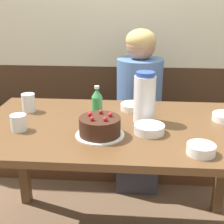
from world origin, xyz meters
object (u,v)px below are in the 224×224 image
at_px(bench_seat, 123,146).
at_px(glass_tumbler_short, 29,103).
at_px(soju_bottle, 97,103).
at_px(bowl_rice_small, 201,149).
at_px(birthday_cake, 100,127).
at_px(water_pitcher, 145,98).
at_px(bowl_soup_white, 133,107).
at_px(bowl_side_dish, 149,129).
at_px(person_teal_shirt, 139,115).
at_px(glass_shot_small, 19,123).

distance_m(bench_seat, glass_tumbler_short, 1.02).
relative_size(soju_bottle, bowl_rice_small, 1.50).
distance_m(birthday_cake, water_pitcher, 0.29).
distance_m(water_pitcher, soju_bottle, 0.25).
height_order(bowl_soup_white, bowl_rice_small, bowl_rice_small).
relative_size(bowl_soup_white, bowl_side_dish, 0.98).
bearing_deg(person_teal_shirt, glass_tumbler_short, -51.01).
bearing_deg(bowl_side_dish, soju_bottle, 146.47).
xyz_separation_m(bowl_side_dish, person_teal_shirt, (-0.04, 0.75, -0.22)).
bearing_deg(person_teal_shirt, water_pitcher, 1.92).
xyz_separation_m(water_pitcher, glass_shot_small, (-0.60, -0.16, -0.09)).
xyz_separation_m(bowl_soup_white, person_teal_shirt, (0.04, 0.43, -0.21)).
relative_size(bench_seat, bowl_soup_white, 17.61).
relative_size(water_pitcher, bowl_rice_small, 2.22).
xyz_separation_m(glass_tumbler_short, person_teal_shirt, (0.62, 0.50, -0.25)).
bearing_deg(water_pitcher, bowl_side_dish, -80.90).
bearing_deg(bowl_soup_white, birthday_cake, -111.72).
xyz_separation_m(glass_shot_small, person_teal_shirt, (0.58, 0.77, -0.23)).
bearing_deg(glass_shot_small, bowl_soup_white, 31.94).
height_order(soju_bottle, bowl_side_dish, soju_bottle).
xyz_separation_m(soju_bottle, person_teal_shirt, (0.23, 0.57, -0.28)).
bearing_deg(bowl_side_dish, bowl_rice_small, -43.78).
bearing_deg(soju_bottle, glass_tumbler_short, 169.85).
bearing_deg(glass_tumbler_short, soju_bottle, -10.15).
height_order(bowl_soup_white, glass_tumbler_short, glass_tumbler_short).
height_order(water_pitcher, glass_shot_small, water_pitcher).
relative_size(bench_seat, bowl_rice_small, 21.16).
bearing_deg(bowl_side_dish, water_pitcher, 99.10).
xyz_separation_m(bench_seat, bowl_side_dish, (0.16, -0.92, 0.55)).
relative_size(soju_bottle, glass_shot_small, 2.25).
xyz_separation_m(water_pitcher, bowl_side_dish, (0.02, -0.15, -0.11)).
xyz_separation_m(bench_seat, water_pitcher, (0.14, -0.77, 0.66)).
distance_m(bench_seat, bowl_soup_white, 0.81).
xyz_separation_m(bench_seat, bowl_soup_white, (0.08, -0.60, 0.55)).
relative_size(bench_seat, bowl_side_dish, 17.32).
bearing_deg(bowl_side_dish, glass_tumbler_short, 159.45).
relative_size(birthday_cake, bowl_side_dish, 1.58).
bearing_deg(person_teal_shirt, bench_seat, -145.04).
relative_size(bench_seat, glass_tumbler_short, 24.29).
distance_m(bench_seat, water_pitcher, 1.03).
height_order(glass_shot_small, person_teal_shirt, person_teal_shirt).
relative_size(bowl_rice_small, person_teal_shirt, 0.10).
relative_size(birthday_cake, bowl_soup_white, 1.61).
bearing_deg(water_pitcher, glass_tumbler_short, 170.84).
distance_m(soju_bottle, glass_tumbler_short, 0.40).
bearing_deg(bench_seat, birthday_cake, -94.10).
bearing_deg(bowl_soup_white, bowl_rice_small, -61.11).
distance_m(bowl_side_dish, glass_tumbler_short, 0.71).
distance_m(bowl_rice_small, person_teal_shirt, 1.00).
bearing_deg(bench_seat, water_pitcher, -79.96).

